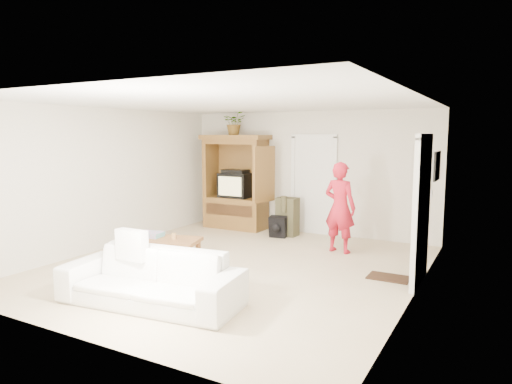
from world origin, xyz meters
TOP-DOWN VIEW (x-y plane):
  - floor at (0.00, 0.00)m, footprint 6.00×6.00m
  - ceiling at (0.00, 0.00)m, footprint 6.00×6.00m
  - wall_back at (0.00, 3.00)m, footprint 5.50×0.00m
  - wall_front at (0.00, -3.00)m, footprint 5.50×0.00m
  - wall_left at (-2.75, 0.00)m, footprint 0.00×6.00m
  - wall_right at (2.75, 0.00)m, footprint 0.00×6.00m
  - armoire at (-1.58, 2.66)m, footprint 1.82×1.14m
  - door_back at (0.15, 2.97)m, footprint 0.85×0.05m
  - doorway_right at (2.73, 0.60)m, footprint 0.05×0.90m
  - framed_picture at (2.73, 1.90)m, footprint 0.03×0.60m
  - doormat at (2.30, 0.60)m, footprint 0.60×0.40m
  - plant at (-1.60, 2.63)m, footprint 0.63×0.60m
  - man at (1.16, 1.71)m, footprint 0.65×0.49m
  - sofa at (-0.08, -1.88)m, footprint 2.38×1.16m
  - coffee_table at (-1.10, -0.40)m, footprint 1.26×0.90m
  - towel at (-1.39, -0.40)m, footprint 0.41×0.32m
  - candle at (-0.95, -0.35)m, footprint 0.08×0.08m
  - backpack_black at (-0.32, 2.23)m, footprint 0.37×0.25m
  - backpack_olive at (-0.23, 2.49)m, footprint 0.44×0.33m

SIDE VIEW (x-z plane):
  - floor at x=0.00m, z-range 0.00..0.00m
  - doormat at x=2.30m, z-range 0.00..0.02m
  - backpack_black at x=-0.32m, z-range 0.00..0.43m
  - sofa at x=-0.08m, z-range 0.00..0.67m
  - coffee_table at x=-1.10m, z-range 0.16..0.58m
  - backpack_olive at x=-0.23m, z-range 0.00..0.81m
  - towel at x=-1.39m, z-range 0.42..0.50m
  - candle at x=-0.95m, z-range 0.42..0.52m
  - man at x=1.16m, z-range 0.00..1.63m
  - armoire at x=-1.58m, z-range -0.14..1.96m
  - door_back at x=0.15m, z-range 0.00..2.04m
  - doorway_right at x=2.73m, z-range 0.00..2.04m
  - wall_back at x=0.00m, z-range -1.45..4.05m
  - wall_front at x=0.00m, z-range -1.45..4.05m
  - wall_left at x=-2.75m, z-range -1.70..4.30m
  - wall_right at x=2.75m, z-range -1.70..4.30m
  - framed_picture at x=2.73m, z-range 1.36..1.84m
  - plant at x=-1.60m, z-range 2.10..2.64m
  - ceiling at x=0.00m, z-range 2.60..2.60m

